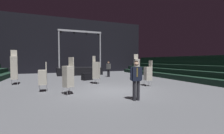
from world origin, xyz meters
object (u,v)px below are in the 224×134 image
chair_stack_mid_centre (68,76)px  chair_stack_rear_left (14,67)px  chair_stack_mid_left (137,67)px  equipment_road_case (87,77)px  chair_stack_front_right (43,77)px  stage_riser (79,70)px  man_with_tie (136,78)px  chair_stack_mid_right (96,70)px  crew_worker_near_stage (109,68)px  chair_stack_front_left (148,73)px

chair_stack_mid_centre → chair_stack_rear_left: size_ratio=0.77×
chair_stack_mid_left → equipment_road_case: (-4.49, 1.18, -0.88)m
chair_stack_front_right → stage_riser: bearing=-19.5°
man_with_tie → chair_stack_front_right: (-3.97, 3.64, -0.16)m
chair_stack_mid_centre → man_with_tie: bearing=-159.4°
chair_stack_mid_right → chair_stack_rear_left: 6.02m
stage_riser → crew_worker_near_stage: (2.49, -4.15, 0.41)m
stage_riser → chair_stack_mid_centre: size_ratio=2.73×
man_with_tie → chair_stack_rear_left: 9.38m
chair_stack_mid_left → chair_stack_mid_centre: size_ratio=1.22×
chair_stack_front_right → chair_stack_mid_left: size_ratio=0.72×
chair_stack_front_left → crew_worker_near_stage: bearing=10.6°
crew_worker_near_stage → chair_stack_mid_right: bearing=-66.8°
man_with_tie → chair_stack_mid_centre: bearing=-30.3°
chair_stack_mid_centre → equipment_road_case: size_ratio=2.18×
chair_stack_mid_right → chair_stack_mid_centre: chair_stack_mid_right is taller
chair_stack_mid_right → equipment_road_case: 2.53m
chair_stack_rear_left → chair_stack_mid_left: bearing=168.4°
chair_stack_mid_left → chair_stack_front_left: bearing=80.7°
chair_stack_mid_left → crew_worker_near_stage: (-1.76, 2.90, -0.23)m
chair_stack_front_right → chair_stack_mid_centre: bearing=-134.6°
equipment_road_case → chair_stack_mid_centre: bearing=-111.8°
chair_stack_mid_left → chair_stack_rear_left: 10.05m
stage_riser → crew_worker_near_stage: bearing=-59.1°
chair_stack_rear_left → equipment_road_case: (5.54, 0.60, -0.96)m
stage_riser → chair_stack_mid_right: bearing=-90.4°
chair_stack_mid_left → equipment_road_case: bearing=-5.1°
chair_stack_mid_left → chair_stack_front_right: bearing=29.9°
chair_stack_mid_left → equipment_road_case: chair_stack_mid_left is taller
chair_stack_front_right → chair_stack_mid_right: (3.64, 1.70, 0.21)m
chair_stack_mid_right → chair_stack_rear_left: chair_stack_rear_left is taller
stage_riser → man_with_tie: (0.27, -13.63, 0.46)m
chair_stack_mid_left → chair_stack_mid_right: size_ratio=1.12×
stage_riser → crew_worker_near_stage: size_ratio=3.15×
chair_stack_front_left → chair_stack_rear_left: size_ratio=0.70×
chair_stack_mid_left → chair_stack_mid_centre: (-6.66, -4.24, -0.21)m
crew_worker_near_stage → chair_stack_rear_left: bearing=-109.6°
chair_stack_mid_right → equipment_road_case: bearing=-133.4°
stage_riser → equipment_road_case: bearing=-92.4°
crew_worker_near_stage → man_with_tie: bearing=-48.4°
chair_stack_mid_centre → crew_worker_near_stage: chair_stack_mid_centre is taller
man_with_tie → chair_stack_front_right: 5.39m
chair_stack_mid_right → stage_riser: bearing=-138.3°
crew_worker_near_stage → stage_riser: bearing=175.7°
stage_riser → equipment_road_case: (-0.25, -5.87, -0.24)m
chair_stack_mid_centre → chair_stack_mid_right: bearing=-66.5°
chair_stack_rear_left → equipment_road_case: bearing=177.9°
chair_stack_front_left → chair_stack_mid_centre: bearing=102.9°
chair_stack_front_left → chair_stack_mid_left: 3.78m
chair_stack_front_right → crew_worker_near_stage: (6.18, 5.83, 0.10)m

